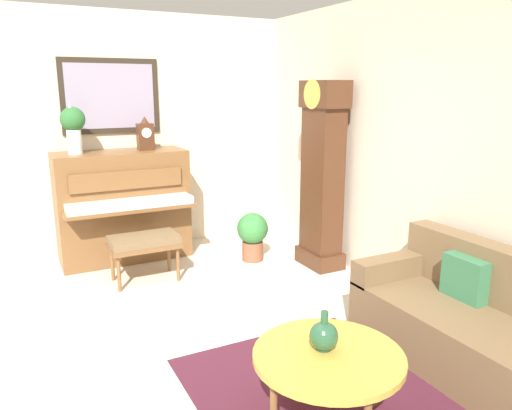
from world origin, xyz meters
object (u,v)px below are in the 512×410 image
object	(u,v)px
green_jug	(324,336)
piano	(123,205)
couch	(488,331)
flower_vase	(73,124)
piano_bench	(144,243)
grandfather_clock	(322,181)
potted_plant	(253,233)
mantel_clock	(145,135)
coffee_table	(328,358)

from	to	relation	value
green_jug	piano	bearing A→B (deg)	-173.26
couch	flower_vase	size ratio (longest dim) A/B	3.28
piano	piano_bench	bearing A→B (deg)	1.68
grandfather_clock	potted_plant	distance (m)	1.01
piano_bench	grandfather_clock	bearing A→B (deg)	76.74
mantel_clock	piano_bench	bearing A→B (deg)	-19.15
grandfather_clock	green_jug	size ratio (longest dim) A/B	8.46
piano_bench	flower_vase	distance (m)	1.49
flower_vase	potted_plant	distance (m)	2.27
piano	grandfather_clock	bearing A→B (deg)	56.85
potted_plant	piano	bearing A→B (deg)	-119.89
piano	mantel_clock	xyz separation A→B (m)	(0.00, 0.30, 0.79)
coffee_table	mantel_clock	size ratio (longest dim) A/B	2.32
couch	green_jug	bearing A→B (deg)	-94.56
coffee_table	mantel_clock	world-z (taller)	mantel_clock
green_jug	grandfather_clock	bearing A→B (deg)	146.02
piano	green_jug	world-z (taller)	piano
piano	green_jug	distance (m)	3.45
piano_bench	potted_plant	xyz separation A→B (m)	(-0.05, 1.26, -0.08)
coffee_table	grandfather_clock	bearing A→B (deg)	146.64
couch	potted_plant	bearing A→B (deg)	-171.43
grandfather_clock	green_jug	distance (m)	2.68
piano_bench	mantel_clock	distance (m)	1.32
piano	piano_bench	xyz separation A→B (m)	(0.79, 0.02, -0.23)
coffee_table	green_jug	distance (m)	0.13
green_jug	flower_vase	bearing A→B (deg)	-165.70
grandfather_clock	coffee_table	xyz separation A→B (m)	(2.25, -1.48, -0.54)
grandfather_clock	potted_plant	size ratio (longest dim) A/B	3.62
flower_vase	green_jug	distance (m)	3.68
coffee_table	mantel_clock	xyz separation A→B (m)	(-3.47, -0.11, 1.00)
piano	grandfather_clock	xyz separation A→B (m)	(1.23, 1.88, 0.33)
grandfather_clock	green_jug	bearing A→B (deg)	-33.98
piano	coffee_table	world-z (taller)	piano
green_jug	couch	bearing A→B (deg)	85.44
mantel_clock	coffee_table	bearing A→B (deg)	1.78
mantel_clock	flower_vase	world-z (taller)	flower_vase
piano_bench	grandfather_clock	world-z (taller)	grandfather_clock
grandfather_clock	mantel_clock	world-z (taller)	grandfather_clock
mantel_clock	green_jug	xyz separation A→B (m)	(3.42, 0.11, -0.88)
piano_bench	coffee_table	xyz separation A→B (m)	(2.68, 0.38, 0.02)
grandfather_clock	mantel_clock	bearing A→B (deg)	-127.73
couch	coffee_table	world-z (taller)	couch
flower_vase	green_jug	world-z (taller)	flower_vase
piano	potted_plant	distance (m)	1.52
piano_bench	green_jug	distance (m)	2.66
piano_bench	couch	size ratio (longest dim) A/B	0.37
piano	couch	bearing A→B (deg)	25.82
piano_bench	coffee_table	bearing A→B (deg)	8.10
potted_plant	grandfather_clock	bearing A→B (deg)	50.58
flower_vase	couch	bearing A→B (deg)	31.67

